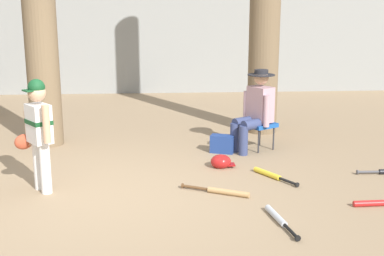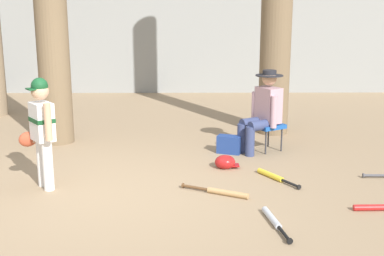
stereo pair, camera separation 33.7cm
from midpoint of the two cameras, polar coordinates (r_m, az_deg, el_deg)
name	(u,v)px [view 1 (the left image)]	position (r m, az deg, el deg)	size (l,w,h in m)	color
ground_plane	(110,196)	(5.75, -11.02, -7.72)	(60.00, 60.00, 0.00)	#937A5B
concrete_back_wall	(134,39)	(12.70, -7.39, 10.09)	(18.00, 0.36, 2.69)	gray
young_ballplayer	(38,128)	(5.92, -18.79, -0.05)	(0.52, 0.50, 1.31)	white
folding_stool	(260,126)	(7.47, 6.47, 0.27)	(0.55, 0.55, 0.41)	#194C9E
seated_spectator	(255,108)	(7.35, 5.95, 2.27)	(0.66, 0.57, 1.20)	navy
handbag_beside_stool	(222,144)	(7.30, 2.18, -1.84)	(0.34, 0.18, 0.26)	navy
bat_wood_tan	(223,191)	(5.70, 1.87, -7.29)	(0.76, 0.42, 0.07)	tan
bat_red_barrel	(378,203)	(5.68, 18.93, -8.14)	(0.72, 0.08, 0.07)	red
bat_yellow_trainer	(270,175)	(6.31, 7.46, -5.34)	(0.44, 0.67, 0.07)	yellow
bat_aluminum_silver	(278,218)	(5.05, 7.93, -10.21)	(0.18, 0.75, 0.07)	#B7BCC6
batting_helmet_red	(221,162)	(6.63, 1.88, -3.87)	(0.32, 0.25, 0.19)	#A81919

